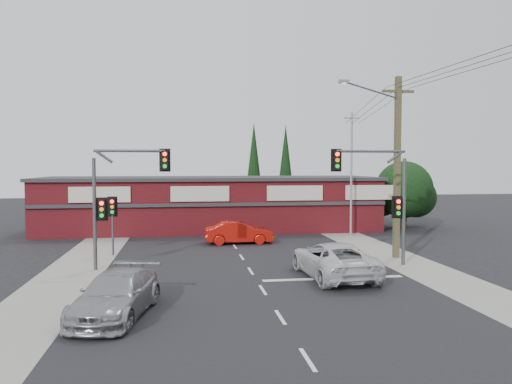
{
  "coord_description": "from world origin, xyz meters",
  "views": [
    {
      "loc": [
        -3.23,
        -23.12,
        5.13
      ],
      "look_at": [
        0.61,
        3.0,
        3.73
      ],
      "focal_mm": 35.0,
      "sensor_mm": 36.0,
      "label": 1
    }
  ],
  "objects": [
    {
      "name": "verge_right",
      "position": [
        8.5,
        5.0,
        0.01
      ],
      "size": [
        3.0,
        70.0,
        0.02
      ],
      "primitive_type": "cube",
      "color": "gray",
      "rests_on": "ground"
    },
    {
      "name": "traffic_mast_right",
      "position": [
        6.86,
        1.0,
        3.95
      ],
      "size": [
        3.96,
        0.27,
        5.97
      ],
      "color": "#47494C",
      "rests_on": "ground"
    },
    {
      "name": "ground",
      "position": [
        0.0,
        0.0,
        0.0
      ],
      "size": [
        120.0,
        120.0,
        0.0
      ],
      "primitive_type": "plane",
      "color": "black",
      "rests_on": "ground"
    },
    {
      "name": "steel_pole",
      "position": [
        9.0,
        12.0,
        4.7
      ],
      "size": [
        1.2,
        0.16,
        9.0
      ],
      "color": "gray",
      "rests_on": "ground"
    },
    {
      "name": "utility_pole",
      "position": [
        8.36,
        2.99,
        5.4
      ],
      "size": [
        4.38,
        0.59,
        10.0
      ],
      "color": "brown",
      "rests_on": "ground"
    },
    {
      "name": "traffic_mast_left",
      "position": [
        -6.43,
        2.0,
        3.93
      ],
      "size": [
        3.77,
        0.27,
        5.97
      ],
      "color": "#47494C",
      "rests_on": "ground"
    },
    {
      "name": "road_strip",
      "position": [
        0.0,
        5.0,
        0.01
      ],
      "size": [
        14.0,
        70.0,
        0.01
      ],
      "primitive_type": "cube",
      "color": "black",
      "rests_on": "ground"
    },
    {
      "name": "conifer_far",
      "position": [
        7.0,
        26.0,
        5.48
      ],
      "size": [
        1.8,
        1.8,
        9.25
      ],
      "color": "#2D2116",
      "rests_on": "ground"
    },
    {
      "name": "lane_dashes",
      "position": [
        0.0,
        2.47,
        0.01
      ],
      "size": [
        0.12,
        42.53,
        0.01
      ],
      "color": "silver",
      "rests_on": "ground"
    },
    {
      "name": "shop_building",
      "position": [
        -0.99,
        16.99,
        2.13
      ],
      "size": [
        27.3,
        8.4,
        4.22
      ],
      "color": "#430D11",
      "rests_on": "ground"
    },
    {
      "name": "silver_suv",
      "position": [
        -5.49,
        -5.88,
        0.75
      ],
      "size": [
        3.11,
        5.46,
        1.49
      ],
      "primitive_type": "imported",
      "rotation": [
        0.0,
        0.0,
        -0.21
      ],
      "color": "#999B9E",
      "rests_on": "ground"
    },
    {
      "name": "red_sedan",
      "position": [
        0.4,
        9.26,
        0.73
      ],
      "size": [
        4.48,
        1.61,
        1.47
      ],
      "primitive_type": "imported",
      "rotation": [
        0.0,
        0.0,
        1.58
      ],
      "color": "#B2130A",
      "rests_on": "ground"
    },
    {
      "name": "verge_left",
      "position": [
        -8.5,
        5.0,
        0.01
      ],
      "size": [
        3.0,
        70.0,
        0.02
      ],
      "primitive_type": "cube",
      "color": "gray",
      "rests_on": "ground"
    },
    {
      "name": "tree_cluster",
      "position": [
        14.69,
        15.44,
        2.9
      ],
      "size": [
        5.9,
        5.1,
        5.5
      ],
      "color": "#2D2116",
      "rests_on": "ground"
    },
    {
      "name": "stop_line",
      "position": [
        3.5,
        -1.5,
        0.01
      ],
      "size": [
        6.5,
        0.35,
        0.01
      ],
      "primitive_type": "cube",
      "color": "silver",
      "rests_on": "ground"
    },
    {
      "name": "white_suv",
      "position": [
        3.59,
        -1.2,
        0.81
      ],
      "size": [
        3.03,
        6.01,
        1.63
      ],
      "primitive_type": "imported",
      "rotation": [
        0.0,
        0.0,
        3.2
      ],
      "color": "silver",
      "rests_on": "ground"
    },
    {
      "name": "pedestal_signal",
      "position": [
        -7.2,
        6.01,
        2.41
      ],
      "size": [
        0.55,
        0.27,
        3.38
      ],
      "color": "#47494C",
      "rests_on": "ground"
    },
    {
      "name": "conifer_near",
      "position": [
        3.5,
        24.0,
        5.48
      ],
      "size": [
        1.8,
        1.8,
        9.25
      ],
      "color": "#2D2116",
      "rests_on": "ground"
    },
    {
      "name": "power_lines",
      "position": [
        8.47,
        -2.47,
        9.04
      ],
      "size": [
        2.01,
        29.0,
        1.22
      ],
      "color": "black",
      "rests_on": "ground"
    }
  ]
}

